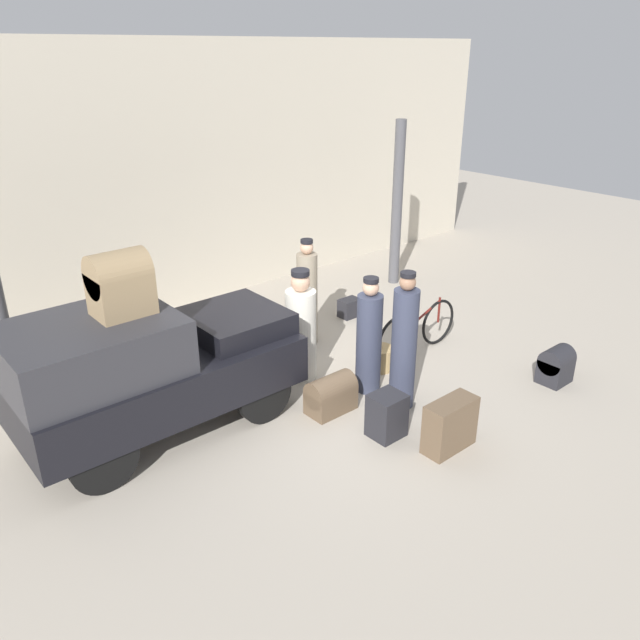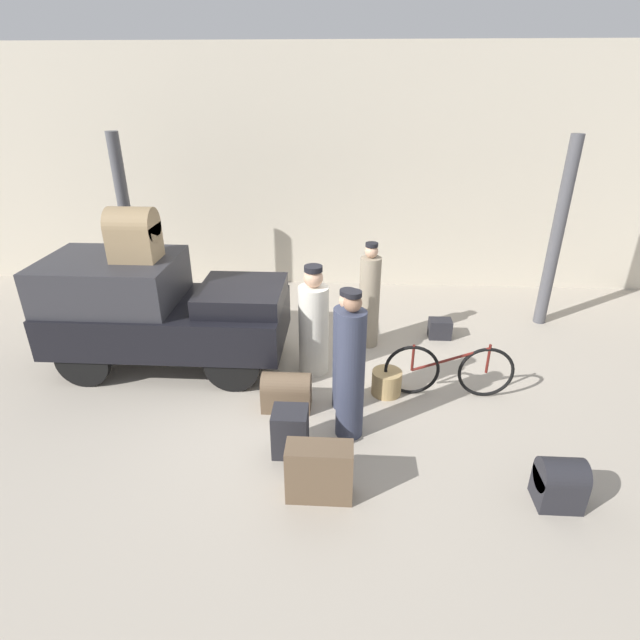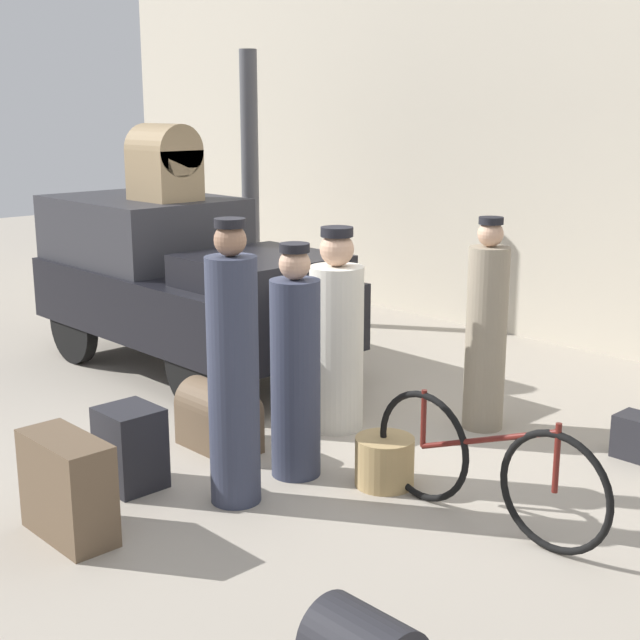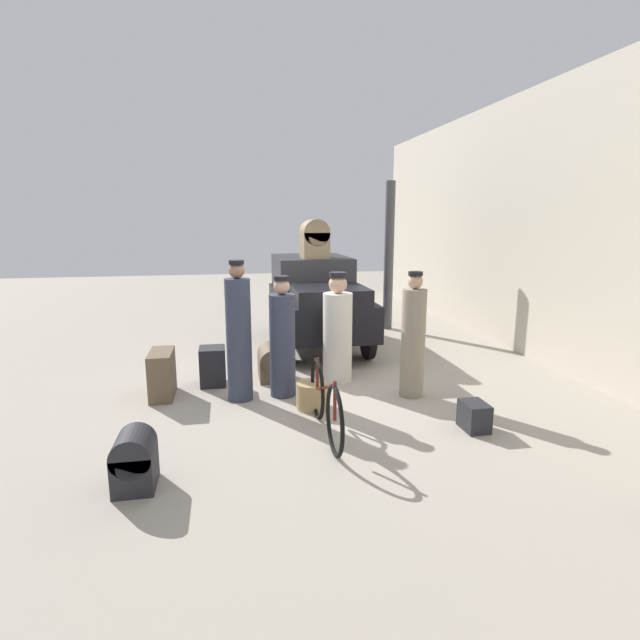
# 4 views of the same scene
# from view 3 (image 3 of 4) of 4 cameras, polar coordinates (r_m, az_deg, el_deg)

# --- Properties ---
(ground_plane) EXTENTS (30.00, 30.00, 0.00)m
(ground_plane) POSITION_cam_3_polar(r_m,az_deg,el_deg) (6.97, -2.34, -7.60)
(ground_plane) COLOR #A89E8E
(station_building_facade) EXTENTS (16.00, 0.15, 4.50)m
(station_building_facade) POSITION_cam_3_polar(r_m,az_deg,el_deg) (9.69, 16.32, 11.45)
(station_building_facade) COLOR beige
(station_building_facade) RESTS_ON ground
(canopy_pillar_left) EXTENTS (0.20, 0.20, 3.14)m
(canopy_pillar_left) POSITION_cam_3_polar(r_m,az_deg,el_deg) (10.52, -4.48, 8.35)
(canopy_pillar_left) COLOR #4C4C51
(canopy_pillar_left) RESTS_ON ground
(truck) EXTENTS (3.34, 1.53, 1.63)m
(truck) POSITION_cam_3_polar(r_m,az_deg,el_deg) (8.72, -9.00, 2.71)
(truck) COLOR black
(truck) RESTS_ON ground
(bicycle) EXTENTS (1.71, 0.04, 0.78)m
(bicycle) POSITION_cam_3_polar(r_m,az_deg,el_deg) (5.58, 10.49, -9.20)
(bicycle) COLOR black
(bicycle) RESTS_ON ground
(wicker_basket) EXTENTS (0.40, 0.40, 0.34)m
(wicker_basket) POSITION_cam_3_polar(r_m,az_deg,el_deg) (6.12, 4.15, -9.01)
(wicker_basket) COLOR tan
(wicker_basket) RESTS_ON ground
(conductor_in_dark_uniform) EXTENTS (0.32, 0.32, 1.69)m
(conductor_in_dark_uniform) POSITION_cam_3_polar(r_m,az_deg,el_deg) (7.10, 10.58, -0.79)
(conductor_in_dark_uniform) COLOR gray
(conductor_in_dark_uniform) RESTS_ON ground
(porter_lifting_near_truck) EXTENTS (0.43, 0.43, 1.62)m
(porter_lifting_near_truck) POSITION_cam_3_polar(r_m,az_deg,el_deg) (7.00, 1.06, -1.25)
(porter_lifting_near_truck) COLOR silver
(porter_lifting_near_truck) RESTS_ON ground
(porter_with_bicycle) EXTENTS (0.33, 0.33, 1.85)m
(porter_with_bicycle) POSITION_cam_3_polar(r_m,az_deg,el_deg) (5.67, -5.57, -3.47)
(porter_with_bicycle) COLOR #33384C
(porter_with_bicycle) RESTS_ON ground
(porter_standing_middle) EXTENTS (0.34, 0.34, 1.63)m
(porter_standing_middle) POSITION_cam_3_polar(r_m,az_deg,el_deg) (6.09, -1.59, -3.30)
(porter_standing_middle) COLOR #33384C
(porter_standing_middle) RESTS_ON ground
(trunk_wicker_pale) EXTENTS (0.40, 0.36, 0.56)m
(trunk_wicker_pale) POSITION_cam_3_polar(r_m,az_deg,el_deg) (6.18, -12.04, -7.98)
(trunk_wicker_pale) COLOR #232328
(trunk_wicker_pale) RESTS_ON ground
(trunk_umber_medium) EXTENTS (0.63, 0.37, 0.50)m
(trunk_umber_medium) POSITION_cam_3_polar(r_m,az_deg,el_deg) (6.75, -6.50, -6.20)
(trunk_umber_medium) COLOR brown
(trunk_umber_medium) RESTS_ON ground
(suitcase_black_upright) EXTENTS (0.67, 0.30, 0.62)m
(suitcase_black_upright) POSITION_cam_3_polar(r_m,az_deg,el_deg) (5.57, -15.86, -10.26)
(suitcase_black_upright) COLOR brown
(suitcase_black_upright) RESTS_ON ground
(trunk_on_truck_roof) EXTENTS (0.62, 0.49, 0.72)m
(trunk_on_truck_roof) POSITION_cam_3_polar(r_m,az_deg,el_deg) (8.73, -9.95, 9.91)
(trunk_on_truck_roof) COLOR #937A56
(trunk_on_truck_roof) RESTS_ON truck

